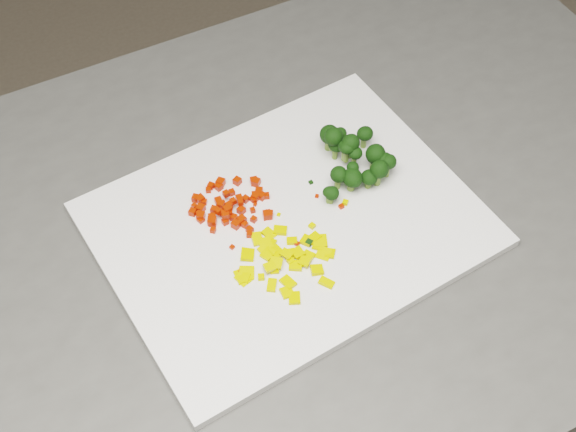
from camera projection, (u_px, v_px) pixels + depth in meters
name	position (u px, v px, depth m)	size (l,w,h in m)	color
counter_block	(305.00, 378.00, 1.30)	(1.02, 0.71, 0.90)	#464644
cutting_board	(288.00, 224.00, 0.93)	(0.42, 0.32, 0.01)	white
carrot_pile	(230.00, 202.00, 0.92)	(0.09, 0.09, 0.03)	#C21602
pepper_pile	(285.00, 258.00, 0.88)	(0.11, 0.11, 0.01)	#D9BA0B
broccoli_pile	(343.00, 155.00, 0.95)	(0.11, 0.11, 0.05)	black
carrot_cube_0	(222.00, 204.00, 0.93)	(0.01, 0.01, 0.01)	#C21602
carrot_cube_1	(214.00, 210.00, 0.93)	(0.01, 0.01, 0.01)	#C21602
carrot_cube_2	(256.00, 182.00, 0.95)	(0.01, 0.01, 0.01)	#C21602
carrot_cube_3	(256.00, 197.00, 0.94)	(0.01, 0.01, 0.01)	#C21602
carrot_cube_4	(193.00, 212.00, 0.92)	(0.01, 0.01, 0.01)	#C21602
carrot_cube_5	(201.00, 208.00, 0.93)	(0.01, 0.01, 0.01)	#C21602
carrot_cube_6	(212.00, 222.00, 0.91)	(0.01, 0.01, 0.01)	#C21602
carrot_cube_7	(237.00, 223.00, 0.92)	(0.01, 0.01, 0.01)	#C21602
carrot_cube_8	(204.00, 202.00, 0.93)	(0.01, 0.01, 0.01)	#C21602
carrot_cube_9	(219.00, 187.00, 0.95)	(0.01, 0.01, 0.01)	#C21602
carrot_cube_10	(221.00, 182.00, 0.95)	(0.01, 0.01, 0.01)	#C21602
carrot_cube_11	(211.00, 221.00, 0.92)	(0.01, 0.01, 0.01)	#C21602
carrot_cube_12	(241.00, 202.00, 0.92)	(0.01, 0.01, 0.01)	#C21602
carrot_cube_13	(229.00, 205.00, 0.92)	(0.01, 0.01, 0.01)	#C21602
carrot_cube_14	(259.00, 192.00, 0.94)	(0.01, 0.01, 0.01)	#C21602
carrot_cube_15	(241.00, 210.00, 0.93)	(0.01, 0.01, 0.01)	#C21602
carrot_cube_16	(250.00, 234.00, 0.91)	(0.01, 0.01, 0.01)	#C21602
carrot_cube_17	(253.00, 199.00, 0.94)	(0.01, 0.01, 0.01)	#C21602
carrot_cube_18	(255.00, 196.00, 0.94)	(0.01, 0.01, 0.01)	#C21602
carrot_cube_19	(267.00, 215.00, 0.92)	(0.01, 0.01, 0.01)	#C21602
carrot_cube_20	(254.00, 181.00, 0.95)	(0.01, 0.01, 0.01)	#C21602
carrot_cube_21	(218.00, 201.00, 0.93)	(0.01, 0.01, 0.01)	#C21602
carrot_cube_22	(199.00, 214.00, 0.92)	(0.01, 0.01, 0.01)	#C21602
carrot_cube_23	(269.00, 215.00, 0.92)	(0.01, 0.01, 0.01)	#C21602
carrot_cube_24	(267.00, 196.00, 0.94)	(0.01, 0.01, 0.01)	#C21602
carrot_cube_25	(211.00, 186.00, 0.95)	(0.01, 0.01, 0.01)	#C21602
carrot_cube_26	(213.00, 230.00, 0.91)	(0.01, 0.01, 0.01)	#C21602
carrot_cube_27	(221.00, 212.00, 0.92)	(0.01, 0.01, 0.01)	#C21602
carrot_cube_28	(212.00, 218.00, 0.92)	(0.01, 0.01, 0.01)	#C21602
carrot_cube_29	(245.00, 225.00, 0.91)	(0.01, 0.01, 0.01)	#C21602
carrot_cube_30	(196.00, 198.00, 0.94)	(0.01, 0.01, 0.01)	#C21602
carrot_cube_31	(230.00, 212.00, 0.92)	(0.01, 0.01, 0.01)	#C21602
carrot_cube_32	(267.00, 215.00, 0.92)	(0.01, 0.01, 0.01)	#C21602
carrot_cube_33	(242.00, 220.00, 0.92)	(0.01, 0.01, 0.01)	#C21602
carrot_cube_34	(250.00, 230.00, 0.91)	(0.01, 0.01, 0.01)	#C21602
carrot_cube_35	(225.00, 215.00, 0.91)	(0.01, 0.01, 0.01)	#C21602
carrot_cube_36	(201.00, 216.00, 0.92)	(0.01, 0.01, 0.01)	#C21602
carrot_cube_37	(233.00, 201.00, 0.92)	(0.01, 0.01, 0.01)	#C21602
carrot_cube_38	(255.00, 200.00, 0.94)	(0.01, 0.01, 0.01)	#C21602
carrot_cube_39	(253.00, 210.00, 0.93)	(0.01, 0.01, 0.01)	#C21602
carrot_cube_40	(242.00, 220.00, 0.92)	(0.01, 0.01, 0.01)	#C21602
carrot_cube_41	(234.00, 218.00, 0.92)	(0.01, 0.01, 0.01)	#C21602
carrot_cube_42	(227.00, 209.00, 0.92)	(0.01, 0.01, 0.01)	#C21602
carrot_cube_43	(225.00, 222.00, 0.92)	(0.01, 0.01, 0.01)	#C21602
carrot_cube_44	(194.00, 206.00, 0.93)	(0.01, 0.01, 0.01)	#C21602
carrot_cube_45	(236.00, 224.00, 0.91)	(0.01, 0.01, 0.01)	#C21602
carrot_cube_46	(200.00, 199.00, 0.93)	(0.01, 0.01, 0.01)	#C21602
carrot_cube_47	(226.00, 194.00, 0.93)	(0.01, 0.01, 0.01)	#C21602
carrot_cube_48	(208.00, 190.00, 0.95)	(0.01, 0.01, 0.01)	#C21602
carrot_cube_49	(221.00, 205.00, 0.93)	(0.01, 0.01, 0.01)	#C21602
carrot_cube_50	(254.00, 219.00, 0.92)	(0.01, 0.01, 0.01)	#C21602
carrot_cube_51	(239.00, 198.00, 0.93)	(0.01, 0.01, 0.01)	#C21602
carrot_cube_52	(218.00, 211.00, 0.92)	(0.01, 0.01, 0.01)	#C21602
carrot_cube_53	(237.00, 181.00, 0.95)	(0.01, 0.01, 0.01)	#C21602
carrot_cube_54	(229.00, 209.00, 0.92)	(0.01, 0.01, 0.01)	#C21602
carrot_cube_55	(232.00, 192.00, 0.94)	(0.01, 0.01, 0.01)	#C21602
carrot_cube_56	(246.00, 199.00, 0.94)	(0.01, 0.01, 0.01)	#C21602
carrot_cube_57	(262.00, 196.00, 0.94)	(0.01, 0.01, 0.01)	#C21602
pepper_chunk_0	(296.00, 266.00, 0.88)	(0.01, 0.01, 0.00)	#D9BA0B
pepper_chunk_1	(287.00, 254.00, 0.89)	(0.01, 0.01, 0.00)	#D9BA0B
pepper_chunk_2	(320.00, 241.00, 0.90)	(0.02, 0.02, 0.00)	#D9BA0B
pepper_chunk_3	(243.00, 276.00, 0.87)	(0.02, 0.02, 0.00)	#D9BA0B
pepper_chunk_4	(308.00, 257.00, 0.89)	(0.01, 0.01, 0.00)	#D9BA0B
pepper_chunk_5	(272.00, 285.00, 0.87)	(0.02, 0.01, 0.00)	#D9BA0B
pepper_chunk_6	(318.00, 246.00, 0.90)	(0.01, 0.01, 0.00)	#D9BA0B
pepper_chunk_7	(288.00, 282.00, 0.87)	(0.02, 0.01, 0.00)	#D9BA0B
pepper_chunk_8	(268.00, 254.00, 0.89)	(0.02, 0.01, 0.00)	#D9BA0B
pepper_chunk_9	(257.00, 239.00, 0.90)	(0.02, 0.01, 0.00)	#D9BA0B
pepper_chunk_10	(263.00, 250.00, 0.89)	(0.01, 0.01, 0.00)	#D9BA0B
pepper_chunk_11	(276.00, 252.00, 0.89)	(0.02, 0.01, 0.00)	#D9BA0B
pepper_chunk_12	(330.00, 253.00, 0.89)	(0.01, 0.01, 0.00)	#D9BA0B
pepper_chunk_13	(274.00, 267.00, 0.88)	(0.02, 0.01, 0.00)	#D9BA0B
pepper_chunk_14	(270.00, 267.00, 0.87)	(0.01, 0.01, 0.00)	#D9BA0B
pepper_chunk_15	(247.00, 273.00, 0.88)	(0.02, 0.02, 0.00)	#D9BA0B
pepper_chunk_16	(280.00, 230.00, 0.91)	(0.02, 0.01, 0.00)	#D9BA0B
pepper_chunk_17	(324.00, 254.00, 0.89)	(0.02, 0.02, 0.00)	#D9BA0B
pepper_chunk_18	(269.00, 234.00, 0.91)	(0.02, 0.01, 0.00)	#D9BA0B
pepper_chunk_19	(292.00, 241.00, 0.90)	(0.01, 0.01, 0.00)	#D9BA0B
pepper_chunk_20	(298.00, 253.00, 0.89)	(0.01, 0.01, 0.00)	#D9BA0B
pepper_chunk_21	(247.00, 255.00, 0.89)	(0.02, 0.01, 0.00)	#D9BA0B
pepper_chunk_22	(244.00, 278.00, 0.87)	(0.02, 0.02, 0.00)	#D9BA0B
pepper_chunk_23	(270.00, 244.00, 0.90)	(0.01, 0.01, 0.00)	#D9BA0B
pepper_chunk_24	(276.00, 263.00, 0.88)	(0.01, 0.01, 0.00)	#D9BA0B
pepper_chunk_25	(305.00, 261.00, 0.88)	(0.01, 0.01, 0.00)	#D9BA0B
pepper_chunk_26	(317.00, 270.00, 0.88)	(0.01, 0.01, 0.00)	#D9BA0B
pepper_chunk_27	(266.00, 245.00, 0.90)	(0.02, 0.01, 0.00)	#D9BA0B
pepper_chunk_28	(307.00, 240.00, 0.90)	(0.01, 0.01, 0.00)	#D9BA0B
pepper_chunk_29	(245.00, 278.00, 0.87)	(0.01, 0.01, 0.00)	#D9BA0B
pepper_chunk_30	(287.00, 292.00, 0.86)	(0.01, 0.01, 0.00)	#D9BA0B
pepper_chunk_31	(290.00, 254.00, 0.89)	(0.01, 0.01, 0.00)	#D9BA0B
pepper_chunk_32	(294.00, 298.00, 0.86)	(0.01, 0.02, 0.00)	#D9BA0B
pepper_chunk_33	(314.00, 238.00, 0.90)	(0.02, 0.01, 0.00)	#D9BA0B
pepper_chunk_34	(327.00, 283.00, 0.87)	(0.02, 0.01, 0.00)	#D9BA0B
broccoli_floret_0	(350.00, 147.00, 0.95)	(0.03, 0.03, 0.03)	black
broccoli_floret_1	(364.00, 138.00, 0.98)	(0.03, 0.03, 0.03)	black
broccoli_floret_2	(374.00, 159.00, 0.96)	(0.02, 0.02, 0.03)	black
broccoli_floret_3	(354.00, 157.00, 0.95)	(0.02, 0.02, 0.03)	black
broccoli_floret_4	(338.00, 179.00, 0.94)	(0.03, 0.03, 0.03)	black
broccoli_floret_5	(374.00, 160.00, 0.96)	(0.03, 0.03, 0.03)	black
broccoli_floret_6	(387.00, 167.00, 0.95)	(0.03, 0.03, 0.03)	black
broccoli_floret_7	(329.00, 139.00, 0.98)	(0.03, 0.03, 0.03)	black
broccoli_floret_8	(328.00, 195.00, 0.93)	(0.02, 0.02, 0.02)	black
broccoli_floret_9	(351.00, 181.00, 0.94)	(0.03, 0.03, 0.03)	black
broccoli_floret_10	(344.00, 151.00, 0.95)	(0.02, 0.02, 0.03)	black
broccoli_floret_11	(331.00, 196.00, 0.93)	(0.02, 0.02, 0.02)	black
broccoli_floret_12	(374.00, 159.00, 0.96)	(0.03, 0.03, 0.04)	black
broccoli_floret_13	(368.00, 180.00, 0.94)	(0.03, 0.03, 0.02)	black
broccoli_floret_14	(352.00, 170.00, 0.94)	(0.02, 0.02, 0.02)	black
broccoli_floret_15	(340.00, 136.00, 0.99)	(0.02, 0.02, 0.02)	black
broccoli_floret_16	(333.00, 140.00, 0.96)	(0.03, 0.03, 0.03)	black
broccoli_floret_17	(335.00, 149.00, 0.97)	(0.03, 0.03, 0.03)	black
broccoli_floret_18	(346.00, 152.00, 0.95)	(0.03, 0.03, 0.03)	black
broccoli_floret_19	(378.00, 174.00, 0.94)	(0.03, 0.03, 0.03)	black
broccoli_floret_20	(383.00, 165.00, 0.95)	(0.03, 0.03, 0.03)	black
stray_bit_0	(241.00, 271.00, 0.88)	(0.01, 0.01, 0.00)	#C21602
stray_bit_1	(255.00, 205.00, 0.93)	(0.00, 0.00, 0.00)	#C21602
stray_bit_2	(297.00, 244.00, 0.90)	(0.00, 0.00, 0.00)	#C21602
stray_bit_3	(341.00, 206.00, 0.93)	(0.01, 0.01, 0.00)	#C21602
stray_bit_4	(201.00, 220.00, 0.92)	(0.01, 0.01, 0.01)	#C21602
stray_bit_5	(291.00, 261.00, 0.88)	(0.01, 0.01, 0.01)	#D9BA0B
stray_bit_6	(311.00, 182.00, 0.95)	(0.00, 0.00, 0.00)	black
stray_bit_7	(279.00, 215.00, 0.92)	(0.00, 0.00, 0.00)	#D9BA0B
stray_bit_8	(317.00, 196.00, 0.94)	(0.00, 0.00, 0.00)	#C21602
stray_bit_9	(309.00, 243.00, 0.90)	(0.01, 0.01, 0.01)	black
stray_bit_10	(232.00, 247.00, 0.90)	(0.00, 0.00, 0.00)	#C21602
stray_bit_11	(261.00, 277.00, 0.87)	(0.01, 0.01, 0.00)	#D9BA0B
stray_bit_12	(345.00, 202.00, 0.93)	(0.01, 0.01, 0.00)	#D9BA0B
stray_bit_13	(312.00, 226.00, 0.91)	(0.01, 0.01, 0.00)	#D9BA0B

